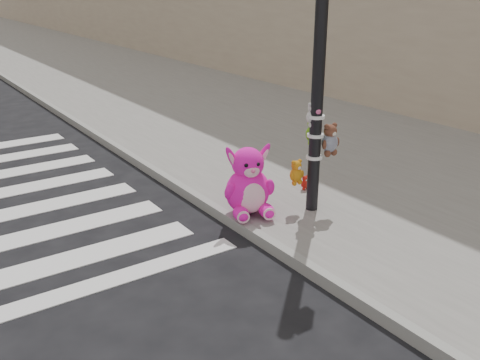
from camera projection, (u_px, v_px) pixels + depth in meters
ground at (225, 359)px, 4.66m from camera, size 120.00×120.00×0.00m
sidewalk_near at (180, 95)px, 15.00m from camera, size 7.00×80.00×0.14m
curb_edge at (57, 111)px, 13.17m from camera, size 0.12×80.00×0.15m
signal_pole at (319, 90)px, 6.82m from camera, size 0.69×0.49×4.00m
pink_bunny at (248, 186)px, 7.09m from camera, size 0.78×0.85×0.98m
red_teddy at (305, 182)px, 8.01m from camera, size 0.17×0.13×0.22m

